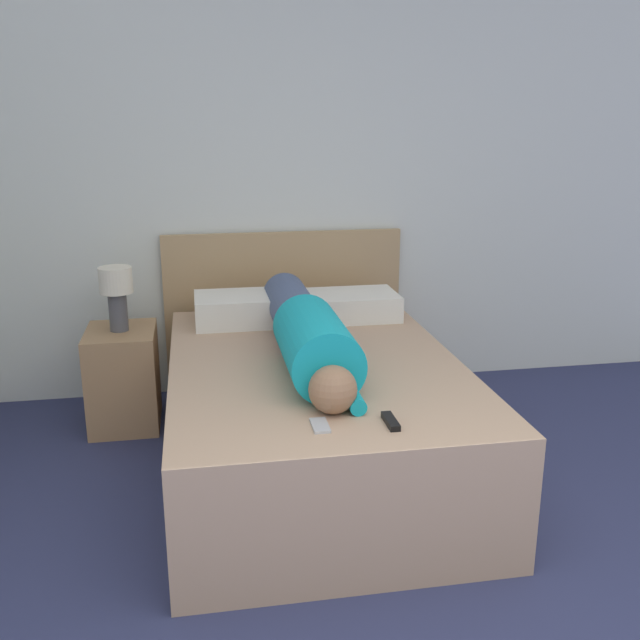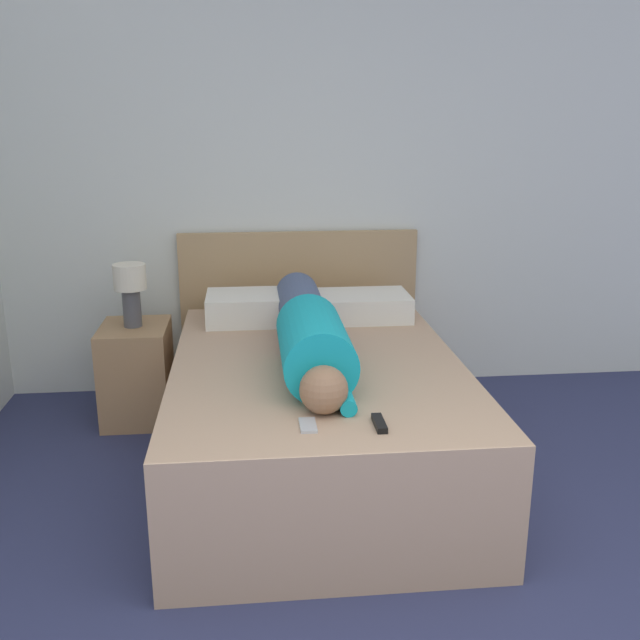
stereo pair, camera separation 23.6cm
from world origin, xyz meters
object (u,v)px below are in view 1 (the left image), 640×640
Objects in this scene: table_lamp at (116,290)px; pillow_near_headboard at (248,309)px; bed at (315,416)px; nightstand at (124,378)px; person_lying at (307,332)px; cell_phone at (320,425)px; pillow_second at (348,305)px; tv_remote at (391,421)px.

pillow_near_headboard is (0.73, -0.02, -0.14)m from table_lamp.
nightstand is (-1.00, 0.75, -0.01)m from bed.
cell_phone is (-0.08, -0.79, -0.13)m from person_lying.
bed is at bearing -114.21° from pillow_second.
bed is 3.57× the size of pillow_second.
pillow_second is (1.32, -0.02, -0.14)m from table_lamp.
person_lying is 2.83× the size of pillow_second.
table_lamp is 1.94m from tv_remote.
person_lying reaches higher than pillow_second.
pillow_second is 4.41× the size of cell_phone.
table_lamp is 2.82× the size of cell_phone.
person_lying is at bearing -71.86° from pillow_near_headboard.
bed is 3.57× the size of nightstand.
table_lamp is 0.23× the size of person_lying.
pillow_second is at bearing 0.00° from pillow_near_headboard.
tv_remote is at bearing -78.20° from bed.
person_lying reaches higher than pillow_near_headboard.
table_lamp is at bearing 178.53° from pillow_near_headboard.
bed is 1.26× the size of person_lying.
person_lying is at bearing 152.85° from bed.
pillow_second is at bearing 63.04° from person_lying.
table_lamp is at bearing 143.06° from bed.
pillow_near_headboard is at bearing -1.47° from nightstand.
person_lying is 10.81× the size of tv_remote.
tv_remote is at bearing -96.09° from pillow_second.
table_lamp reaches higher than pillow_second.
cell_phone is at bearing -95.49° from person_lying.
bed is at bearing -36.94° from table_lamp.
pillow_second is at bearing 73.72° from cell_phone.
cell_phone reaches higher than bed.
pillow_near_headboard reaches higher than cell_phone.
bed is 3.39× the size of pillow_near_headboard.
cell_phone is at bearing -59.75° from nightstand.
table_lamp reaches higher than tv_remote.
pillow_near_headboard is (0.73, -0.02, 0.39)m from nightstand.
tv_remote is (0.17, -0.79, 0.31)m from bed.
cell_phone is (-0.11, -0.77, 0.30)m from bed.
bed is 15.75× the size of cell_phone.
table_lamp is 1.77m from cell_phone.
nightstand is 1.38m from pillow_second.
pillow_second reaches higher than tv_remote.
pillow_second is at bearing -0.81° from table_lamp.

